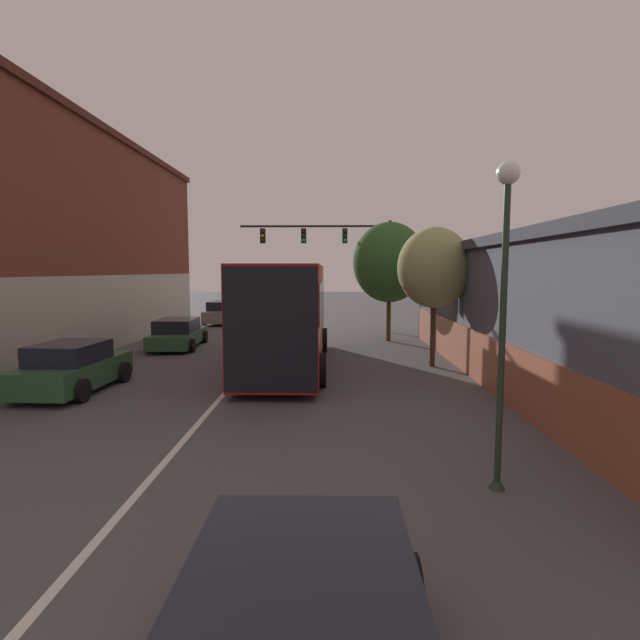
{
  "coord_description": "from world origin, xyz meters",
  "views": [
    {
      "loc": [
        2.95,
        -0.57,
        3.4
      ],
      "look_at": [
        2.61,
        15.09,
        1.84
      ],
      "focal_mm": 28.0,
      "sensor_mm": 36.0,
      "label": 1
    }
  ],
  "objects_px": {
    "parked_car_left_far": "(224,313)",
    "traffic_signal_gantry": "(338,249)",
    "bus": "(287,310)",
    "street_tree_far": "(389,262)",
    "parked_car_left_near": "(73,368)",
    "parked_car_left_mid": "(178,334)",
    "street_lamp": "(504,294)",
    "street_tree_near": "(434,268)"
  },
  "relations": [
    {
      "from": "parked_car_left_far",
      "to": "traffic_signal_gantry",
      "type": "height_order",
      "value": "traffic_signal_gantry"
    },
    {
      "from": "street_tree_far",
      "to": "traffic_signal_gantry",
      "type": "bearing_deg",
      "value": 125.19
    },
    {
      "from": "parked_car_left_near",
      "to": "parked_car_left_mid",
      "type": "xyz_separation_m",
      "value": [
        0.49,
        8.09,
        -0.05
      ]
    },
    {
      "from": "parked_car_left_far",
      "to": "street_tree_far",
      "type": "distance_m",
      "value": 12.94
    },
    {
      "from": "parked_car_left_far",
      "to": "street_tree_near",
      "type": "xyz_separation_m",
      "value": [
        10.51,
        -14.47,
        2.81
      ]
    },
    {
      "from": "parked_car_left_near",
      "to": "street_tree_near",
      "type": "xyz_separation_m",
      "value": [
        10.87,
        3.93,
        2.83
      ]
    },
    {
      "from": "parked_car_left_mid",
      "to": "street_tree_near",
      "type": "bearing_deg",
      "value": -115.18
    },
    {
      "from": "parked_car_left_near",
      "to": "street_tree_near",
      "type": "relative_size",
      "value": 0.8
    },
    {
      "from": "parked_car_left_far",
      "to": "street_lamp",
      "type": "bearing_deg",
      "value": -157.5
    },
    {
      "from": "parked_car_left_far",
      "to": "street_lamp",
      "type": "distance_m",
      "value": 26.39
    },
    {
      "from": "parked_car_left_far",
      "to": "traffic_signal_gantry",
      "type": "relative_size",
      "value": 0.57
    },
    {
      "from": "parked_car_left_near",
      "to": "bus",
      "type": "bearing_deg",
      "value": -53.45
    },
    {
      "from": "parked_car_left_far",
      "to": "parked_car_left_mid",
      "type": "bearing_deg",
      "value": -177.97
    },
    {
      "from": "bus",
      "to": "parked_car_left_near",
      "type": "distance_m",
      "value": 7.05
    },
    {
      "from": "street_lamp",
      "to": "street_tree_near",
      "type": "height_order",
      "value": "street_lamp"
    },
    {
      "from": "parked_car_left_mid",
      "to": "street_tree_near",
      "type": "relative_size",
      "value": 0.92
    },
    {
      "from": "parked_car_left_mid",
      "to": "street_tree_far",
      "type": "relative_size",
      "value": 0.8
    },
    {
      "from": "parked_car_left_near",
      "to": "street_lamp",
      "type": "height_order",
      "value": "street_lamp"
    },
    {
      "from": "parked_car_left_far",
      "to": "street_tree_near",
      "type": "distance_m",
      "value": 18.1
    },
    {
      "from": "parked_car_left_near",
      "to": "street_tree_far",
      "type": "xyz_separation_m",
      "value": [
        10.06,
        10.41,
        3.12
      ]
    },
    {
      "from": "parked_car_left_mid",
      "to": "parked_car_left_far",
      "type": "distance_m",
      "value": 10.31
    },
    {
      "from": "parked_car_left_mid",
      "to": "parked_car_left_far",
      "type": "height_order",
      "value": "parked_car_left_far"
    },
    {
      "from": "bus",
      "to": "street_tree_far",
      "type": "bearing_deg",
      "value": -33.86
    },
    {
      "from": "parked_car_left_near",
      "to": "parked_car_left_mid",
      "type": "bearing_deg",
      "value": -1.23
    },
    {
      "from": "street_tree_near",
      "to": "street_tree_far",
      "type": "distance_m",
      "value": 6.54
    },
    {
      "from": "bus",
      "to": "street_tree_near",
      "type": "height_order",
      "value": "street_tree_near"
    },
    {
      "from": "parked_car_left_mid",
      "to": "bus",
      "type": "bearing_deg",
      "value": -132.09
    },
    {
      "from": "street_tree_near",
      "to": "bus",
      "type": "bearing_deg",
      "value": -179.62
    },
    {
      "from": "parked_car_left_mid",
      "to": "street_tree_near",
      "type": "distance_m",
      "value": 11.55
    },
    {
      "from": "parked_car_left_mid",
      "to": "traffic_signal_gantry",
      "type": "height_order",
      "value": "traffic_signal_gantry"
    },
    {
      "from": "traffic_signal_gantry",
      "to": "street_tree_near",
      "type": "bearing_deg",
      "value": -71.98
    },
    {
      "from": "parked_car_left_near",
      "to": "traffic_signal_gantry",
      "type": "height_order",
      "value": "traffic_signal_gantry"
    },
    {
      "from": "parked_car_left_near",
      "to": "street_tree_near",
      "type": "distance_m",
      "value": 11.9
    },
    {
      "from": "parked_car_left_far",
      "to": "street_tree_far",
      "type": "bearing_deg",
      "value": -128.18
    },
    {
      "from": "parked_car_left_near",
      "to": "traffic_signal_gantry",
      "type": "bearing_deg",
      "value": -26.78
    },
    {
      "from": "traffic_signal_gantry",
      "to": "parked_car_left_near",
      "type": "bearing_deg",
      "value": -119.03
    },
    {
      "from": "street_lamp",
      "to": "parked_car_left_near",
      "type": "bearing_deg",
      "value": 148.26
    },
    {
      "from": "parked_car_left_far",
      "to": "street_lamp",
      "type": "xyz_separation_m",
      "value": [
        9.51,
        -24.5,
        2.37
      ]
    },
    {
      "from": "parked_car_left_mid",
      "to": "parked_car_left_far",
      "type": "xyz_separation_m",
      "value": [
        -0.13,
        10.31,
        0.07
      ]
    },
    {
      "from": "parked_car_left_near",
      "to": "street_tree_far",
      "type": "distance_m",
      "value": 14.81
    },
    {
      "from": "parked_car_left_near",
      "to": "parked_car_left_mid",
      "type": "relative_size",
      "value": 0.87
    },
    {
      "from": "parked_car_left_mid",
      "to": "street_lamp",
      "type": "xyz_separation_m",
      "value": [
        9.38,
        -14.19,
        2.44
      ]
    }
  ]
}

